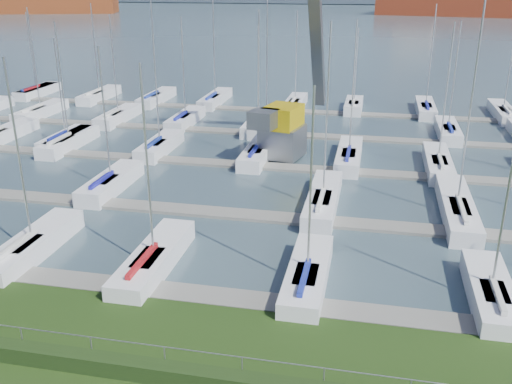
# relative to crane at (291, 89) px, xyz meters

# --- Properties ---
(water) EXTENTS (800.00, 540.00, 0.20)m
(water) POSITION_rel_crane_xyz_m (0.81, 230.10, -5.73)
(water) COLOR #3D515A
(hedge) EXTENTS (80.00, 0.70, 0.70)m
(hedge) POSITION_rel_crane_xyz_m (0.81, -30.30, -4.98)
(hedge) COLOR #1F3313
(hedge) RESTS_ON grass
(fence) EXTENTS (80.00, 0.04, 0.04)m
(fence) POSITION_rel_crane_xyz_m (0.81, -29.90, -4.13)
(fence) COLOR gray
(fence) RESTS_ON grass
(docks) EXTENTS (90.00, 41.60, 0.25)m
(docks) POSITION_rel_crane_xyz_m (0.81, -3.90, -5.55)
(docks) COLOR slate
(docks) RESTS_ON water
(crane) EXTENTS (5.04, 13.43, 22.35)m
(crane) POSITION_rel_crane_xyz_m (0.00, 0.00, 0.00)
(crane) COLOR slate
(crane) RESTS_ON water
(cargo_ship_mid) EXTENTS (95.53, 35.43, 21.50)m
(cargo_ship_mid) POSITION_rel_crane_xyz_m (47.77, 184.81, -1.73)
(cargo_ship_mid) COLOR maroon
(cargo_ship_mid) RESTS_ON water
(sailboat_fleet) EXTENTS (75.72, 49.69, 13.72)m
(sailboat_fleet) POSITION_rel_crane_xyz_m (-1.39, -0.52, 0.07)
(sailboat_fleet) COLOR navy
(sailboat_fleet) RESTS_ON water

